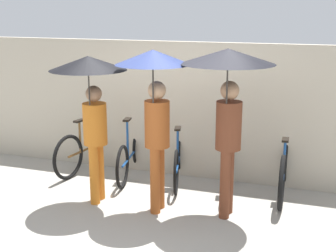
% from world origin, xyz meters
% --- Properties ---
extents(ground_plane, '(30.00, 30.00, 0.00)m').
position_xyz_m(ground_plane, '(0.00, 0.00, 0.00)').
color(ground_plane, '#9E998E').
extents(back_wall, '(11.16, 0.12, 2.11)m').
position_xyz_m(back_wall, '(0.00, 2.00, 1.06)').
color(back_wall, '#B2A893').
rests_on(back_wall, ground).
extents(parked_bicycle_0, '(0.44, 1.66, 1.06)m').
position_xyz_m(parked_bicycle_0, '(-1.58, 1.70, 0.37)').
color(parked_bicycle_0, black).
rests_on(parked_bicycle_0, ground).
extents(parked_bicycle_1, '(0.47, 1.68, 1.11)m').
position_xyz_m(parked_bicycle_1, '(-0.79, 1.68, 0.35)').
color(parked_bicycle_1, black).
rests_on(parked_bicycle_1, ground).
extents(parked_bicycle_2, '(0.57, 1.63, 0.97)m').
position_xyz_m(parked_bicycle_2, '(-0.00, 1.67, 0.35)').
color(parked_bicycle_2, black).
rests_on(parked_bicycle_2, ground).
extents(parked_bicycle_3, '(0.47, 1.62, 0.97)m').
position_xyz_m(parked_bicycle_3, '(0.79, 1.62, 0.35)').
color(parked_bicycle_3, black).
rests_on(parked_bicycle_3, ground).
extents(parked_bicycle_4, '(0.44, 1.80, 1.05)m').
position_xyz_m(parked_bicycle_4, '(1.58, 1.65, 0.39)').
color(parked_bicycle_4, black).
rests_on(parked_bicycle_4, ground).
extents(pedestrian_leading, '(0.99, 0.99, 2.02)m').
position_xyz_m(pedestrian_leading, '(-0.82, 0.50, 1.59)').
color(pedestrian_leading, '#C66B1E').
rests_on(pedestrian_leading, ground).
extents(pedestrian_center, '(0.92, 0.92, 2.13)m').
position_xyz_m(pedestrian_center, '(0.06, 0.49, 1.62)').
color(pedestrian_center, '#9E4C1E').
rests_on(pedestrian_center, ground).
extents(pedestrian_trailing, '(1.12, 1.12, 2.15)m').
position_xyz_m(pedestrian_trailing, '(0.94, 0.63, 1.74)').
color(pedestrian_trailing, brown).
rests_on(pedestrian_trailing, ground).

